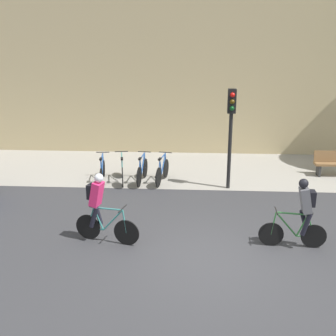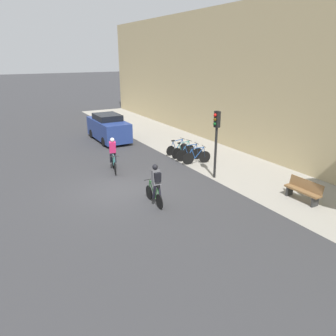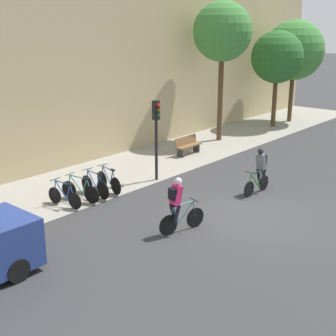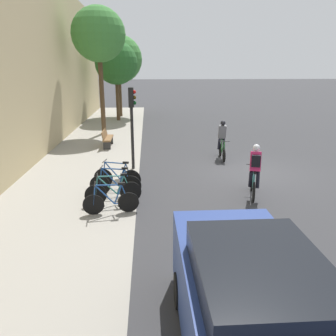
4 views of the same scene
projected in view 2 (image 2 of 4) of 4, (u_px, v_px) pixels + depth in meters
ground at (118, 190)px, 14.65m from camera, size 200.00×200.00×0.00m
kerb_strip at (235, 166)px, 17.80m from camera, size 44.00×4.50×0.01m
building_facade at (277, 83)px, 17.58m from camera, size 44.00×0.60×8.63m
cyclist_pink at (113, 153)px, 16.87m from camera, size 1.64×0.59×1.77m
cyclist_grey at (156, 184)px, 12.89m from camera, size 1.60×0.46×1.74m
parked_bike_0 at (177, 148)px, 19.84m from camera, size 0.46×1.59×0.94m
parked_bike_1 at (183, 151)px, 19.26m from camera, size 0.48×1.71×0.97m
parked_bike_2 at (190, 154)px, 18.69m from camera, size 0.46×1.69×0.97m
parked_bike_3 at (197, 157)px, 18.12m from camera, size 0.48×1.65×0.97m
traffic_light_pole at (216, 132)px, 15.45m from camera, size 0.26×0.30×3.28m
bench at (303, 190)px, 13.49m from camera, size 1.59×0.44×0.89m
parked_car at (108, 128)px, 22.85m from camera, size 4.30×1.84×1.85m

